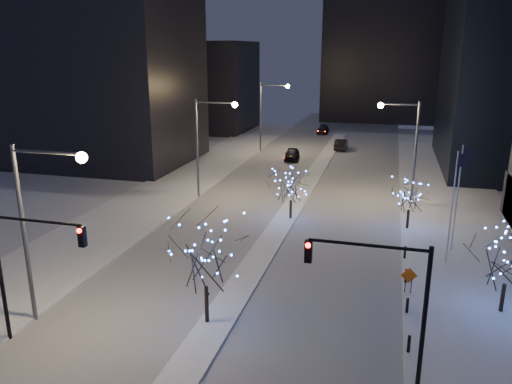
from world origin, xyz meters
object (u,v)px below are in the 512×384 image
(street_lamp_east, at_px, (406,139))
(traffic_signal_west, at_px, (24,258))
(holiday_tree_plaza_near, at_px, (508,259))
(car_far, at_px, (323,130))
(street_lamp_w_far, at_px, (268,107))
(street_lamp_w_near, at_px, (38,212))
(holiday_tree_plaza_far, at_px, (410,196))
(traffic_signal_east, at_px, (388,292))
(holiday_tree_median_far, at_px, (291,186))
(construction_sign, at_px, (409,278))
(car_mid, at_px, (341,144))
(car_near, at_px, (292,154))
(street_lamp_w_mid, at_px, (207,135))
(holiday_tree_median_near, at_px, (205,257))

(street_lamp_east, height_order, traffic_signal_west, street_lamp_east)
(traffic_signal_west, bearing_deg, holiday_tree_plaza_near, 21.94)
(car_far, bearing_deg, street_lamp_w_far, -109.83)
(street_lamp_w_far, xyz_separation_m, traffic_signal_west, (0.50, -52.00, -1.74))
(street_lamp_w_near, distance_m, holiday_tree_plaza_far, 28.55)
(traffic_signal_east, height_order, holiday_tree_plaza_near, traffic_signal_east)
(holiday_tree_median_far, distance_m, construction_sign, 15.64)
(car_far, bearing_deg, construction_sign, -79.80)
(street_lamp_w_near, distance_m, traffic_signal_east, 17.99)
(traffic_signal_west, distance_m, car_mid, 57.32)
(holiday_tree_median_far, bearing_deg, street_lamp_w_near, -114.65)
(street_lamp_w_far, height_order, holiday_tree_median_far, street_lamp_w_far)
(street_lamp_east, bearing_deg, construction_sign, -89.36)
(traffic_signal_west, relative_size, car_near, 1.47)
(car_far, bearing_deg, street_lamp_east, -74.33)
(street_lamp_east, height_order, car_far, street_lamp_east)
(street_lamp_w_mid, bearing_deg, holiday_tree_plaza_far, -12.73)
(car_mid, height_order, holiday_tree_plaza_near, holiday_tree_plaza_near)
(street_lamp_w_near, xyz_separation_m, holiday_tree_plaza_far, (19.44, 20.61, -3.55))
(street_lamp_w_mid, relative_size, traffic_signal_west, 1.43)
(street_lamp_w_mid, distance_m, car_near, 21.44)
(construction_sign, bearing_deg, traffic_signal_east, -105.53)
(holiday_tree_median_near, height_order, holiday_tree_median_far, holiday_tree_median_near)
(holiday_tree_median_near, relative_size, holiday_tree_median_far, 1.30)
(street_lamp_east, xyz_separation_m, traffic_signal_east, (-1.14, -29.00, -1.69))
(construction_sign, bearing_deg, car_mid, 93.46)
(holiday_tree_median_near, bearing_deg, traffic_signal_west, -152.66)
(street_lamp_w_far, height_order, car_mid, street_lamp_w_far)
(holiday_tree_plaza_near, distance_m, construction_sign, 5.67)
(street_lamp_w_mid, xyz_separation_m, holiday_tree_median_near, (8.44, -22.90, -2.51))
(holiday_tree_plaza_near, bearing_deg, holiday_tree_plaza_far, 110.79)
(construction_sign, bearing_deg, holiday_tree_median_near, -156.63)
(street_lamp_w_far, distance_m, holiday_tree_median_near, 48.70)
(street_lamp_w_far, xyz_separation_m, construction_sign, (19.24, -41.46, -5.34))
(car_far, bearing_deg, car_near, -95.12)
(street_lamp_w_far, distance_m, holiday_tree_median_far, 31.09)
(street_lamp_east, xyz_separation_m, car_near, (-14.33, 17.13, -5.64))
(street_lamp_w_mid, relative_size, holiday_tree_plaza_near, 1.97)
(car_near, relative_size, holiday_tree_plaza_far, 1.12)
(street_lamp_w_near, distance_m, street_lamp_w_far, 50.00)
(street_lamp_w_mid, distance_m, car_far, 44.22)
(holiday_tree_plaza_far, bearing_deg, car_near, 121.02)
(street_lamp_east, distance_m, construction_sign, 20.17)
(car_mid, relative_size, holiday_tree_plaza_far, 1.14)
(car_near, height_order, holiday_tree_plaza_far, holiday_tree_plaza_far)
(holiday_tree_median_far, relative_size, holiday_tree_plaza_near, 0.89)
(street_lamp_w_mid, height_order, holiday_tree_plaza_far, street_lamp_w_mid)
(car_far, relative_size, construction_sign, 2.86)
(traffic_signal_west, xyz_separation_m, car_far, (5.27, 70.46, -4.07))
(street_lamp_w_mid, height_order, holiday_tree_plaza_near, street_lamp_w_mid)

